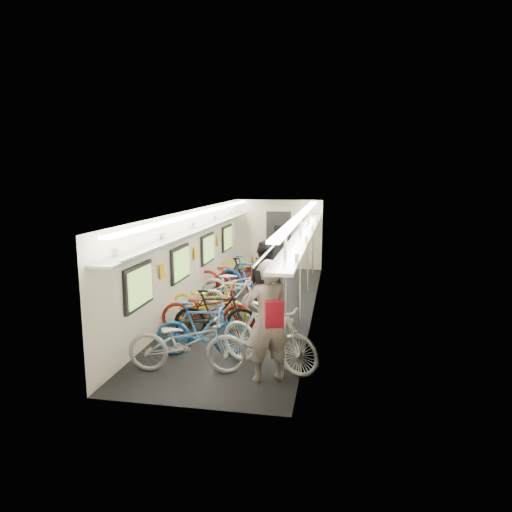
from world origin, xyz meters
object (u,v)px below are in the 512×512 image
at_px(bicycle_1, 202,329).
at_px(passenger_mid, 266,283).
at_px(backpack, 274,314).
at_px(bicycle_0, 187,342).
at_px(passenger_near, 267,321).

distance_m(bicycle_1, passenger_mid, 2.13).
relative_size(bicycle_1, backpack, 4.40).
distance_m(bicycle_0, passenger_mid, 2.80).
distance_m(passenger_near, passenger_mid, 2.73).
xyz_separation_m(bicycle_0, bicycle_1, (0.04, 0.72, -0.01)).
relative_size(passenger_mid, backpack, 4.88).
xyz_separation_m(bicycle_0, passenger_near, (1.34, -0.06, 0.46)).
bearing_deg(passenger_mid, bicycle_1, 106.73).
xyz_separation_m(bicycle_0, backpack, (1.53, -0.64, 0.76)).
bearing_deg(passenger_mid, passenger_near, 140.29).
distance_m(bicycle_0, passenger_near, 1.42).
bearing_deg(bicycle_0, passenger_near, -99.15).
bearing_deg(passenger_mid, backpack, 141.90).
bearing_deg(passenger_near, passenger_mid, -108.12).
bearing_deg(passenger_near, bicycle_0, -30.46).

